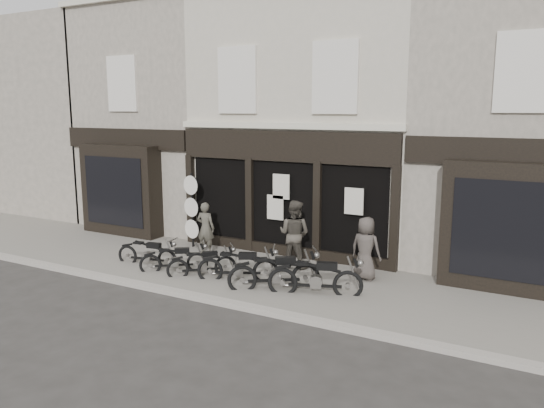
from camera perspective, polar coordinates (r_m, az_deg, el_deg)
The scene contains 17 objects.
ground_plane at distance 14.02m, azimuth -4.43°, elevation -8.75°, with size 90.00×90.00×0.00m, color #2D2B28.
pavement at distance 14.72m, azimuth -2.51°, elevation -7.54°, with size 30.00×4.20×0.12m, color slate.
kerb at distance 13.03m, azimuth -7.49°, elevation -10.00°, with size 30.00×0.25×0.13m, color gray.
central_building at distance 18.52m, azimuth 5.61°, elevation 8.73°, with size 7.30×6.22×8.34m.
neighbour_left at distance 21.78m, azimuth -10.19°, elevation 8.73°, with size 5.60×6.73×8.34m.
neighbour_right at distance 17.00m, azimuth 25.78°, elevation 7.51°, with size 5.60×6.73×8.34m.
filler_left at distance 27.68m, azimuth -23.47°, elevation 8.47°, with size 11.00×6.00×8.20m, color #A09587.
motorcycle_0 at distance 15.77m, azimuth -13.20°, elevation -5.42°, with size 1.93×0.61×0.93m.
motorcycle_1 at distance 15.04m, azimuth -10.41°, elevation -6.12°, with size 1.60×1.35×0.91m.
motorcycle_2 at distance 14.53m, azimuth -7.47°, elevation -6.62°, with size 1.53×1.44×0.90m.
motorcycle_3 at distance 14.03m, azimuth -3.59°, elevation -6.96°, with size 1.99×1.20×1.03m.
motorcycle_4 at distance 13.34m, azimuth 0.35°, elevation -7.71°, with size 2.03×1.58×1.12m.
motorcycle_5 at distance 12.99m, azimuth 4.78°, elevation -8.24°, with size 2.21×1.12×1.11m.
man_left at distance 16.47m, azimuth -7.15°, elevation -2.57°, with size 0.59×0.38×1.61m, color #47433A.
man_centre at distance 14.91m, azimuth 2.42°, elevation -3.23°, with size 0.93×0.73×1.92m, color #413C34.
man_right at distance 14.08m, azimuth 10.04°, elevation -4.72°, with size 0.82×0.53×1.67m, color #423B37.
advert_sign_post at distance 17.24m, azimuth -8.61°, elevation -0.98°, with size 0.62×0.40×2.53m.
Camera 1 is at (7.29, -11.07, 4.55)m, focal length 35.00 mm.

